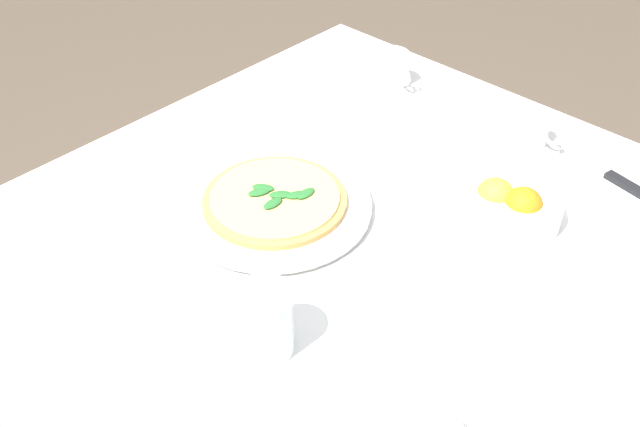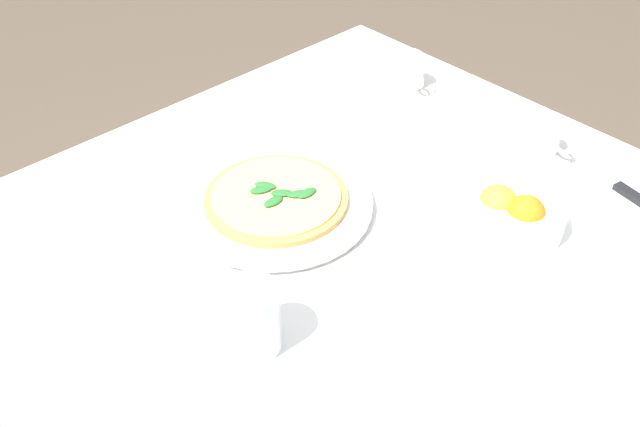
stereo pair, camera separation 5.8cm
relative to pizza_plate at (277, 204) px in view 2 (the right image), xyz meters
name	(u,v)px [view 2 (the right image)]	position (x,y,z in m)	size (l,w,h in m)	color
dining_table	(362,299)	(0.15, 0.06, -0.15)	(1.07, 1.07, 0.75)	white
pizza_plate	(277,204)	(0.00, 0.00, 0.00)	(0.31, 0.31, 0.02)	white
pizza	(276,197)	(0.00, 0.00, 0.01)	(0.23, 0.23, 0.02)	tan
coffee_cup_center_back	(405,73)	(-0.12, 0.45, 0.02)	(0.13, 0.13, 0.07)	white
coffee_cup_near_left	(538,138)	(0.19, 0.45, 0.02)	(0.13, 0.13, 0.07)	white
water_glass_far_right	(252,322)	(0.20, -0.21, 0.03)	(0.07, 0.07, 0.10)	white
citrus_bowl	(515,214)	(0.29, 0.24, 0.02)	(0.15, 0.15, 0.07)	white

